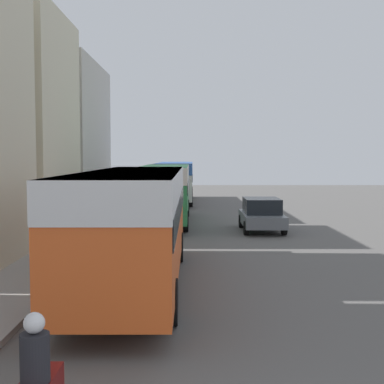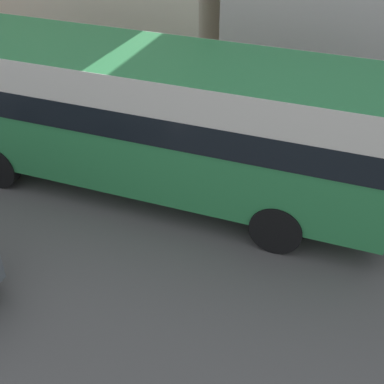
# 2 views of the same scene
# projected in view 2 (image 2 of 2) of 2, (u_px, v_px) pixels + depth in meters

# --- Properties ---
(bus_following) EXTENTS (2.50, 10.05, 3.06)m
(bus_following) POSITION_uv_depth(u_px,v_px,m) (145.00, 105.00, 10.77)
(bus_following) COLOR #2D8447
(bus_following) RESTS_ON ground_plane
(pedestrian_near_curb) EXTENTS (0.36, 0.36, 1.62)m
(pedestrian_near_curb) POSITION_uv_depth(u_px,v_px,m) (3.00, 62.00, 15.46)
(pedestrian_near_curb) COLOR #232838
(pedestrian_near_curb) RESTS_ON sidewalk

